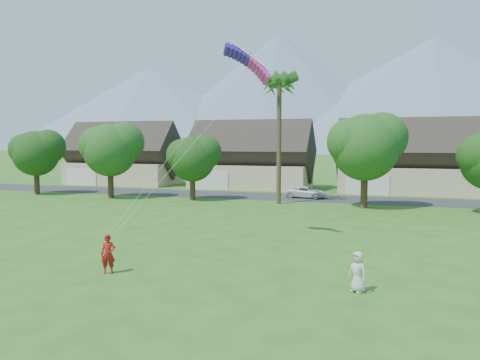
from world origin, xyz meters
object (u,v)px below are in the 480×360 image
at_px(parafoil_kite, 249,61).
at_px(kite_flyer, 108,254).
at_px(watcher, 358,272).
at_px(parked_car, 306,192).

bearing_deg(parafoil_kite, kite_flyer, -125.70).
xyz_separation_m(kite_flyer, parafoil_kite, (4.08, 8.63, 9.79)).
bearing_deg(kite_flyer, watcher, -17.66).
bearing_deg(watcher, parafoil_kite, 166.81).
xyz_separation_m(parked_car, parafoil_kite, (0.39, -22.67, 10.08)).
height_order(watcher, parked_car, watcher).
xyz_separation_m(watcher, parked_car, (-7.25, 30.53, -0.22)).
height_order(watcher, parafoil_kite, parafoil_kite).
relative_size(kite_flyer, parafoil_kite, 0.54).
xyz_separation_m(watcher, parafoil_kite, (-6.87, 7.86, 9.86)).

